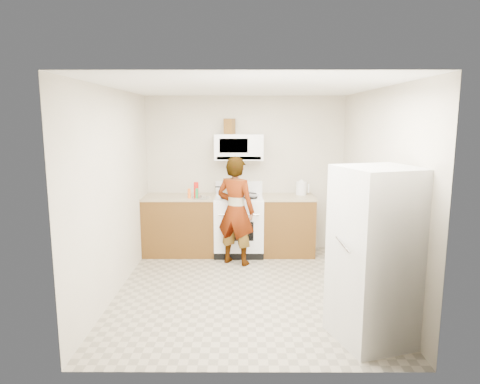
{
  "coord_description": "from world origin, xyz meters",
  "views": [
    {
      "loc": [
        -0.06,
        -5.14,
        2.13
      ],
      "look_at": [
        -0.08,
        0.55,
        1.16
      ],
      "focal_mm": 32.0,
      "sensor_mm": 36.0,
      "label": 1
    }
  ],
  "objects_px": {
    "kettle": "(301,188)",
    "person": "(236,211)",
    "gas_range": "(239,224)",
    "saucepan": "(231,189)",
    "fridge": "(376,255)",
    "microwave": "(239,147)"
  },
  "relations": [
    {
      "from": "microwave",
      "to": "kettle",
      "type": "xyz_separation_m",
      "value": [
        1.0,
        0.01,
        -0.66
      ]
    },
    {
      "from": "microwave",
      "to": "person",
      "type": "bearing_deg",
      "value": -94.18
    },
    {
      "from": "gas_range",
      "to": "person",
      "type": "distance_m",
      "value": 0.58
    },
    {
      "from": "person",
      "to": "saucepan",
      "type": "distance_m",
      "value": 0.68
    },
    {
      "from": "fridge",
      "to": "saucepan",
      "type": "height_order",
      "value": "fridge"
    },
    {
      "from": "kettle",
      "to": "person",
      "type": "bearing_deg",
      "value": -157.91
    },
    {
      "from": "kettle",
      "to": "saucepan",
      "type": "relative_size",
      "value": 0.9
    },
    {
      "from": "gas_range",
      "to": "saucepan",
      "type": "distance_m",
      "value": 0.57
    },
    {
      "from": "person",
      "to": "kettle",
      "type": "xyz_separation_m",
      "value": [
        1.04,
        0.62,
        0.24
      ]
    },
    {
      "from": "fridge",
      "to": "kettle",
      "type": "distance_m",
      "value": 2.86
    },
    {
      "from": "microwave",
      "to": "kettle",
      "type": "relative_size",
      "value": 3.68
    },
    {
      "from": "gas_range",
      "to": "fridge",
      "type": "bearing_deg",
      "value": -63.94
    },
    {
      "from": "person",
      "to": "kettle",
      "type": "height_order",
      "value": "person"
    },
    {
      "from": "kettle",
      "to": "fridge",
      "type": "bearing_deg",
      "value": -92.0
    },
    {
      "from": "microwave",
      "to": "kettle",
      "type": "distance_m",
      "value": 1.2
    },
    {
      "from": "fridge",
      "to": "saucepan",
      "type": "xyz_separation_m",
      "value": [
        -1.45,
        2.86,
        0.17
      ]
    },
    {
      "from": "person",
      "to": "saucepan",
      "type": "bearing_deg",
      "value": -57.35
    },
    {
      "from": "person",
      "to": "fridge",
      "type": "xyz_separation_m",
      "value": [
        1.37,
        -2.22,
        0.05
      ]
    },
    {
      "from": "gas_range",
      "to": "kettle",
      "type": "distance_m",
      "value": 1.15
    },
    {
      "from": "person",
      "to": "fridge",
      "type": "bearing_deg",
      "value": 146.52
    },
    {
      "from": "microwave",
      "to": "fridge",
      "type": "bearing_deg",
      "value": -64.97
    },
    {
      "from": "saucepan",
      "to": "fridge",
      "type": "bearing_deg",
      "value": -63.07
    }
  ]
}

